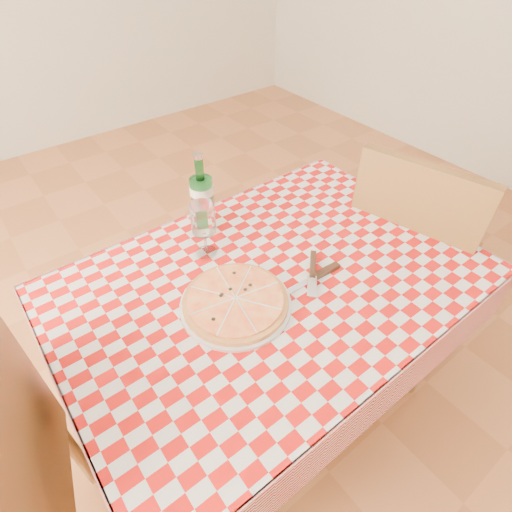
{
  "coord_description": "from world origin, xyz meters",
  "views": [
    {
      "loc": [
        -0.57,
        -0.66,
        1.64
      ],
      "look_at": [
        -0.02,
        0.06,
        0.82
      ],
      "focal_mm": 28.0,
      "sensor_mm": 36.0,
      "label": 1
    }
  ],
  "objects_px": {
    "chair_near": "(409,248)",
    "water_bottle": "(202,193)",
    "dining_table": "(272,299)",
    "chair_far": "(5,490)",
    "pizza_plate": "(236,301)",
    "wine_glass": "(204,230)"
  },
  "relations": [
    {
      "from": "chair_near",
      "to": "water_bottle",
      "type": "bearing_deg",
      "value": 134.78
    },
    {
      "from": "chair_near",
      "to": "chair_far",
      "type": "height_order",
      "value": "chair_near"
    },
    {
      "from": "dining_table",
      "to": "water_bottle",
      "type": "height_order",
      "value": "water_bottle"
    },
    {
      "from": "chair_far",
      "to": "water_bottle",
      "type": "xyz_separation_m",
      "value": [
        0.83,
        0.36,
        0.35
      ]
    },
    {
      "from": "water_bottle",
      "to": "wine_glass",
      "type": "height_order",
      "value": "water_bottle"
    },
    {
      "from": "pizza_plate",
      "to": "dining_table",
      "type": "bearing_deg",
      "value": 7.93
    },
    {
      "from": "wine_glass",
      "to": "dining_table",
      "type": "bearing_deg",
      "value": -65.85
    },
    {
      "from": "pizza_plate",
      "to": "wine_glass",
      "type": "distance_m",
      "value": 0.26
    },
    {
      "from": "dining_table",
      "to": "wine_glass",
      "type": "xyz_separation_m",
      "value": [
        -0.1,
        0.23,
        0.2
      ]
    },
    {
      "from": "chair_near",
      "to": "water_bottle",
      "type": "relative_size",
      "value": 3.49
    },
    {
      "from": "chair_near",
      "to": "pizza_plate",
      "type": "height_order",
      "value": "chair_near"
    },
    {
      "from": "dining_table",
      "to": "chair_far",
      "type": "relative_size",
      "value": 1.24
    },
    {
      "from": "dining_table",
      "to": "water_bottle",
      "type": "bearing_deg",
      "value": 94.92
    },
    {
      "from": "chair_far",
      "to": "water_bottle",
      "type": "bearing_deg",
      "value": -143.57
    },
    {
      "from": "pizza_plate",
      "to": "wine_glass",
      "type": "height_order",
      "value": "wine_glass"
    },
    {
      "from": "pizza_plate",
      "to": "chair_far",
      "type": "bearing_deg",
      "value": 179.54
    },
    {
      "from": "dining_table",
      "to": "pizza_plate",
      "type": "bearing_deg",
      "value": -172.07
    },
    {
      "from": "dining_table",
      "to": "chair_far",
      "type": "xyz_separation_m",
      "value": [
        -0.86,
        -0.02,
        -0.1
      ]
    },
    {
      "from": "chair_far",
      "to": "water_bottle",
      "type": "height_order",
      "value": "water_bottle"
    },
    {
      "from": "dining_table",
      "to": "pizza_plate",
      "type": "height_order",
      "value": "pizza_plate"
    },
    {
      "from": "chair_near",
      "to": "chair_far",
      "type": "distance_m",
      "value": 1.53
    },
    {
      "from": "pizza_plate",
      "to": "water_bottle",
      "type": "relative_size",
      "value": 1.12
    }
  ]
}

